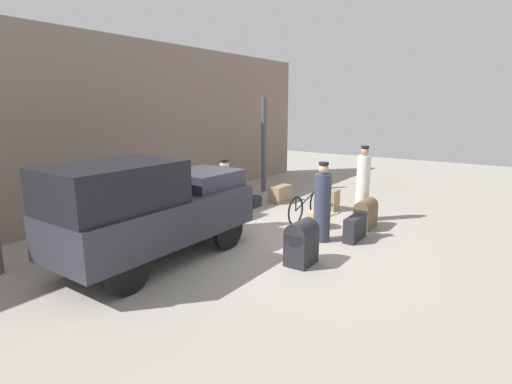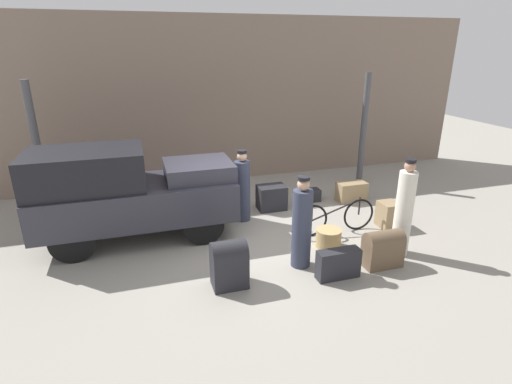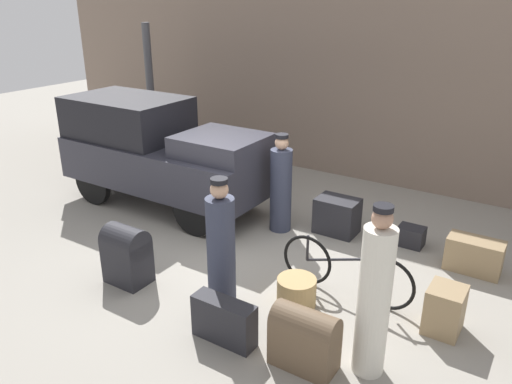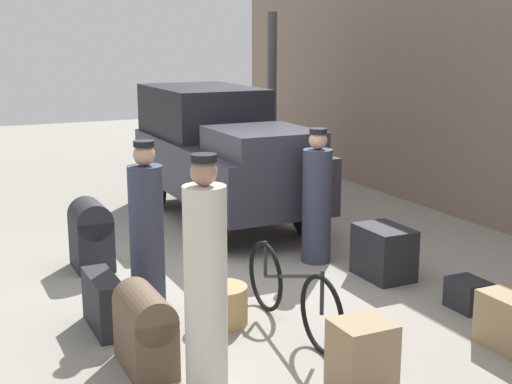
# 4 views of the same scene
# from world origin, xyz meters

# --- Properties ---
(ground_plane) EXTENTS (30.00, 30.00, 0.00)m
(ground_plane) POSITION_xyz_m (0.00, 0.00, 0.00)
(ground_plane) COLOR gray
(station_building_facade) EXTENTS (16.00, 0.15, 4.50)m
(station_building_facade) POSITION_xyz_m (0.00, 4.08, 2.25)
(station_building_facade) COLOR gray
(station_building_facade) RESTS_ON ground
(canopy_pillar_left) EXTENTS (0.17, 0.17, 3.06)m
(canopy_pillar_left) POSITION_xyz_m (-4.09, 2.56, 1.53)
(canopy_pillar_left) COLOR #4C4C51
(canopy_pillar_left) RESTS_ON ground
(canopy_pillar_right) EXTENTS (0.17, 0.17, 3.06)m
(canopy_pillar_right) POSITION_xyz_m (4.03, 2.56, 1.53)
(canopy_pillar_right) COLOR #4C4C51
(canopy_pillar_right) RESTS_ON ground
(truck) EXTENTS (3.85, 1.54, 1.90)m
(truck) POSITION_xyz_m (-2.26, 0.79, 1.04)
(truck) COLOR black
(truck) RESTS_ON ground
(bicycle) EXTENTS (1.79, 0.04, 0.74)m
(bicycle) POSITION_xyz_m (1.81, -0.21, 0.36)
(bicycle) COLOR black
(bicycle) RESTS_ON ground
(wicker_basket) EXTENTS (0.49, 0.49, 0.37)m
(wicker_basket) POSITION_xyz_m (1.40, -0.73, 0.18)
(wicker_basket) COLOR tan
(wicker_basket) RESTS_ON ground
(porter_carrying_trunk) EXTENTS (0.32, 0.32, 1.85)m
(porter_carrying_trunk) POSITION_xyz_m (2.57, -1.34, 0.86)
(porter_carrying_trunk) COLOR silver
(porter_carrying_trunk) RESTS_ON ground
(porter_with_bicycle) EXTENTS (0.35, 0.35, 1.68)m
(porter_with_bicycle) POSITION_xyz_m (0.60, -1.20, 0.77)
(porter_with_bicycle) COLOR #33384C
(porter_with_bicycle) RESTS_ON ground
(conductor_in_dark_uniform) EXTENTS (0.35, 0.35, 1.62)m
(conductor_in_dark_uniform) POSITION_xyz_m (0.14, 1.03, 0.74)
(conductor_in_dark_uniform) COLOR #33384C
(conductor_in_dark_uniform) RESTS_ON ground
(trunk_large_brown) EXTENTS (0.75, 0.24, 0.51)m
(trunk_large_brown) POSITION_xyz_m (1.05, -1.77, 0.26)
(trunk_large_brown) COLOR #232328
(trunk_large_brown) RESTS_ON ground
(suitcase_tan_flat) EXTENTS (0.74, 0.38, 0.48)m
(suitcase_tan_flat) POSITION_xyz_m (3.08, 1.34, 0.24)
(suitcase_tan_flat) COLOR #937A56
(suitcase_tan_flat) RESTS_ON ground
(suitcase_small_leather) EXTENTS (0.67, 0.47, 0.59)m
(suitcase_small_leather) POSITION_xyz_m (0.97, 1.43, 0.29)
(suitcase_small_leather) COLOR #232328
(suitcase_small_leather) RESTS_ON ground
(trunk_umber_medium) EXTENTS (0.39, 0.30, 0.31)m
(trunk_umber_medium) POSITION_xyz_m (2.12, 1.63, 0.15)
(trunk_umber_medium) COLOR #232328
(trunk_umber_medium) RESTS_ON ground
(suitcase_black_upright) EXTENTS (0.68, 0.36, 0.68)m
(suitcase_black_upright) POSITION_xyz_m (1.99, -1.65, 0.36)
(suitcase_black_upright) COLOR brown
(suitcase_black_upright) RESTS_ON ground
(trunk_barrel_dark) EXTENTS (0.57, 0.42, 0.81)m
(trunk_barrel_dark) POSITION_xyz_m (-0.77, -1.47, 0.42)
(trunk_barrel_dark) COLOR #232328
(trunk_barrel_dark) RESTS_ON ground
(trunk_wicker_pale) EXTENTS (0.39, 0.44, 0.56)m
(trunk_wicker_pale) POSITION_xyz_m (3.06, -0.26, 0.28)
(trunk_wicker_pale) COLOR #937A56
(trunk_wicker_pale) RESTS_ON ground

